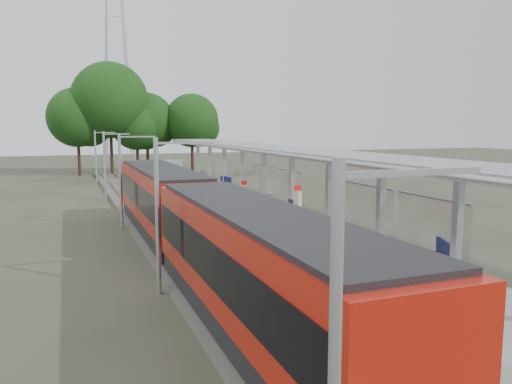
% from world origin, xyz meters
% --- Properties ---
extents(ground, '(200.00, 200.00, 0.00)m').
position_xyz_m(ground, '(0.00, 0.00, 0.00)').
color(ground, '#474438').
rests_on(ground, ground).
extents(trackbed, '(3.00, 70.00, 0.24)m').
position_xyz_m(trackbed, '(-4.50, 20.00, 0.12)').
color(trackbed, '#59544C').
rests_on(trackbed, ground).
extents(platform, '(6.00, 50.00, 1.00)m').
position_xyz_m(platform, '(0.00, 20.00, 0.50)').
color(platform, gray).
rests_on(platform, ground).
extents(tactile_strip, '(0.60, 50.00, 0.02)m').
position_xyz_m(tactile_strip, '(-2.55, 20.00, 1.01)').
color(tactile_strip, gold).
rests_on(tactile_strip, platform).
extents(end_fence, '(6.00, 0.10, 1.20)m').
position_xyz_m(end_fence, '(0.00, 44.95, 1.60)').
color(end_fence, '#9EA0A5').
rests_on(end_fence, platform).
extents(train, '(2.74, 27.60, 3.62)m').
position_xyz_m(train, '(-4.50, 9.23, 2.05)').
color(train, black).
rests_on(train, ground).
extents(canopy, '(3.27, 38.00, 3.66)m').
position_xyz_m(canopy, '(1.61, 16.19, 4.20)').
color(canopy, '#9EA0A5').
rests_on(canopy, platform).
extents(pylon, '(8.00, 4.00, 38.00)m').
position_xyz_m(pylon, '(-1.00, 73.00, 19.00)').
color(pylon, '#9EA0A5').
rests_on(pylon, ground).
extents(tree_cluster, '(20.24, 9.01, 13.40)m').
position_xyz_m(tree_cluster, '(-2.05, 52.40, 7.45)').
color(tree_cluster, '#382316').
rests_on(tree_cluster, ground).
extents(catenary_masts, '(2.08, 48.16, 5.40)m').
position_xyz_m(catenary_masts, '(-6.22, 19.00, 2.91)').
color(catenary_masts, '#9EA0A5').
rests_on(catenary_masts, ground).
extents(bench_near, '(0.98, 1.53, 1.01)m').
position_xyz_m(bench_near, '(2.61, 3.07, 1.53)').
color(bench_near, '#0F174D').
rests_on(bench_near, platform).
extents(bench_mid, '(0.62, 1.52, 1.01)m').
position_xyz_m(bench_mid, '(1.78, 13.12, 1.53)').
color(bench_mid, '#0F174D').
rests_on(bench_mid, platform).
extents(bench_far, '(0.79, 1.64, 1.08)m').
position_xyz_m(bench_far, '(2.11, 25.65, 1.57)').
color(bench_far, '#0F174D').
rests_on(bench_far, platform).
extents(info_pillar_near, '(0.42, 0.42, 1.87)m').
position_xyz_m(info_pillar_near, '(1.55, 12.34, 1.81)').
color(info_pillar_near, beige).
rests_on(info_pillar_near, platform).
extents(info_pillar_far, '(0.38, 0.38, 1.69)m').
position_xyz_m(info_pillar_far, '(0.36, 16.95, 1.73)').
color(info_pillar_far, beige).
rests_on(info_pillar_far, platform).
extents(litter_bin, '(0.53, 0.53, 0.99)m').
position_xyz_m(litter_bin, '(1.79, 16.37, 1.49)').
color(litter_bin, '#9EA0A5').
rests_on(litter_bin, platform).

